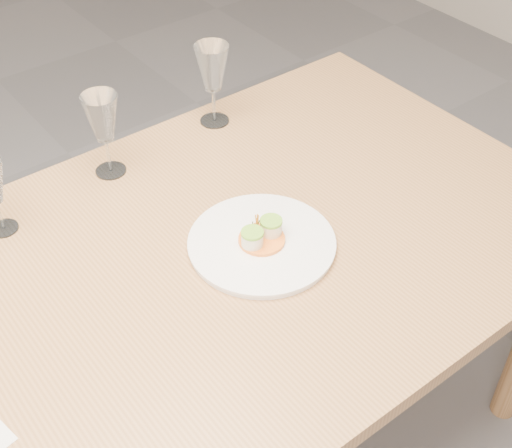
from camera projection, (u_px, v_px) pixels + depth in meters
dining_table at (56, 363)px, 1.38m from camera, size 2.40×1.00×0.75m
dinner_plate at (262, 242)px, 1.52m from camera, size 0.32×0.32×0.08m
wine_glass_2 at (102, 120)px, 1.63m from camera, size 0.09×0.09×0.21m
wine_glass_3 at (212, 70)px, 1.79m from camera, size 0.09×0.09×0.22m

